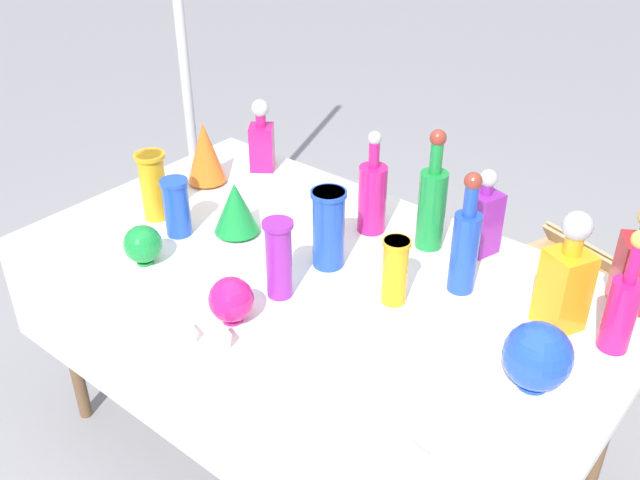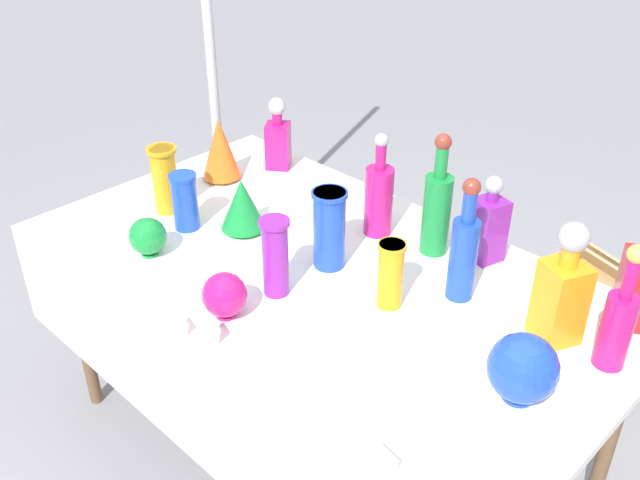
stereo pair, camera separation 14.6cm
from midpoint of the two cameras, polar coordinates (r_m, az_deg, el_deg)
The scene contains 25 objects.
ground_plane at distance 2.55m, azimuth 1.71°, elevation -16.70°, with size 40.00×40.00×0.00m, color gray.
display_table at distance 2.06m, azimuth 1.25°, elevation -4.31°, with size 1.75×1.01×0.76m.
tall_bottle_0 at distance 2.18m, azimuth 6.65°, elevation 3.40°, with size 0.09×0.09×0.33m.
tall_bottle_1 at distance 1.92m, azimuth 13.59°, elevation -0.92°, with size 0.07×0.07×0.36m.
tall_bottle_2 at distance 2.10m, azimuth 11.31°, elevation 2.51°, with size 0.08×0.08×0.38m.
tall_bottle_3 at distance 1.82m, azimuth 24.90°, elevation -6.08°, with size 0.07×0.07×0.33m.
square_decanter_0 at distance 2.59m, azimuth -1.77°, elevation 8.11°, with size 0.12×0.12×0.26m.
square_decanter_1 at distance 1.84m, azimuth 21.00°, elevation -3.89°, with size 0.13×0.13×0.33m.
square_decanter_3 at distance 2.11m, azimuth 15.26°, elevation 1.13°, with size 0.11×0.11×0.27m.
slender_vase_0 at distance 2.23m, azimuth -8.95°, elevation 3.16°, with size 0.09×0.09×0.18m.
slender_vase_1 at distance 1.89m, azimuth -1.40°, elevation -1.25°, with size 0.08×0.08×0.23m.
slender_vase_2 at distance 1.87m, azimuth 7.90°, elevation -2.67°, with size 0.08×0.08×0.19m.
slender_vase_3 at distance 2.00m, azimuth 2.94°, elevation 0.94°, with size 0.10×0.10×0.24m.
slender_vase_4 at distance 2.33m, azimuth -10.58°, elevation 4.88°, with size 0.10×0.10×0.22m.
fluted_vase_0 at distance 2.20m, azimuth -4.35°, elevation 2.84°, with size 0.14×0.14×0.17m.
fluted_vase_1 at distance 2.51m, azimuth -6.34°, elevation 7.30°, with size 0.14×0.14×0.23m.
round_bowl_0 at distance 1.84m, azimuth -5.41°, elevation -4.46°, with size 0.12×0.12×0.13m.
round_bowl_1 at distance 1.67m, azimuth 18.39°, elevation -9.78°, with size 0.16×0.16×0.17m.
round_bowl_2 at distance 2.13m, azimuth -11.73°, elevation 0.24°, with size 0.11×0.11×0.12m.
price_tag_left at distance 1.79m, azimuth -6.10°, elevation -7.37°, with size 0.05×0.01×0.05m, color white.
price_tag_center at distance 1.83m, azimuth -8.65°, elevation -6.81°, with size 0.05×0.01×0.03m, color white.
price_tag_right at distance 1.52m, azimuth 8.22°, elevation -16.99°, with size 0.06×0.01×0.03m, color white.
cardboard_box_behind_left at distance 2.94m, azimuth 21.23°, elevation -6.43°, with size 0.48×0.44×0.48m.
cardboard_box_behind_right at distance 3.19m, azimuth 22.75°, elevation -5.11°, with size 0.61×0.46×0.34m.
canopy_pole at distance 3.16m, azimuth -7.20°, elevation 11.93°, with size 0.18×0.18×2.21m.
Camera 2 is at (1.19, -1.21, 1.91)m, focal length 40.00 mm.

